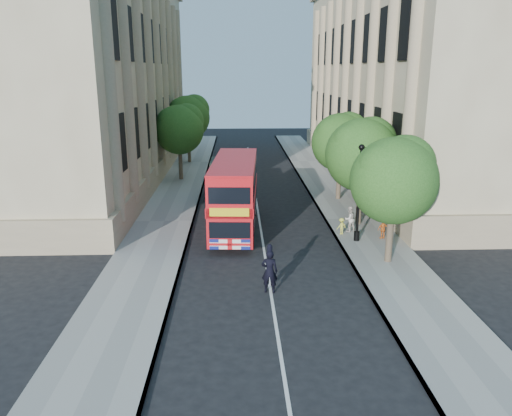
{
  "coord_description": "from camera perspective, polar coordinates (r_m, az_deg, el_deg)",
  "views": [
    {
      "loc": [
        -1.37,
        -18.97,
        8.92
      ],
      "look_at": [
        -0.42,
        4.84,
        2.3
      ],
      "focal_mm": 35.0,
      "sensor_mm": 36.0,
      "label": 1
    }
  ],
  "objects": [
    {
      "name": "double_decker_bus",
      "position": [
        28.17,
        -2.44,
        1.73
      ],
      "size": [
        2.81,
        8.79,
        4.0
      ],
      "rotation": [
        0.0,
        0.0,
        -0.06
      ],
      "color": "red",
      "rests_on": "ground"
    },
    {
      "name": "tree_right_near",
      "position": [
        23.62,
        15.58,
        3.54
      ],
      "size": [
        4.0,
        4.0,
        6.08
      ],
      "color": "#473828",
      "rests_on": "ground"
    },
    {
      "name": "lamp_post",
      "position": [
        26.55,
        11.67,
        1.23
      ],
      "size": [
        0.32,
        0.32,
        5.16
      ],
      "color": "black",
      "rests_on": "pavement_right"
    },
    {
      "name": "building_right",
      "position": [
        45.57,
        17.79,
        14.92
      ],
      "size": [
        12.0,
        38.0,
        18.0
      ],
      "primitive_type": "cube",
      "color": "tan",
      "rests_on": "ground"
    },
    {
      "name": "woman_pedestrian",
      "position": [
        28.45,
        10.63,
        -1.23
      ],
      "size": [
        0.89,
        0.82,
        1.46
      ],
      "primitive_type": "imported",
      "rotation": [
        0.0,
        0.0,
        3.64
      ],
      "color": "beige",
      "rests_on": "pavement_right"
    },
    {
      "name": "tree_left_back",
      "position": [
        49.39,
        -7.73,
        10.49
      ],
      "size": [
        4.2,
        4.2,
        6.65
      ],
      "color": "#473828",
      "rests_on": "ground"
    },
    {
      "name": "child_b",
      "position": [
        27.97,
        9.74,
        -2.05
      ],
      "size": [
        0.69,
        0.58,
        0.92
      ],
      "primitive_type": "imported",
      "rotation": [
        0.0,
        0.0,
        3.62
      ],
      "color": "#C8C944",
      "rests_on": "pavement_right"
    },
    {
      "name": "tree_right_far",
      "position": [
        35.06,
        9.7,
        7.76
      ],
      "size": [
        4.0,
        4.0,
        6.15
      ],
      "color": "#473828",
      "rests_on": "ground"
    },
    {
      "name": "pavement_right",
      "position": [
        31.12,
        11.05,
        -1.31
      ],
      "size": [
        3.5,
        80.0,
        0.12
      ],
      "primitive_type": "cube",
      "color": "gray",
      "rests_on": "ground"
    },
    {
      "name": "tree_left_far",
      "position": [
        41.5,
        -8.72,
        9.16
      ],
      "size": [
        4.0,
        4.0,
        6.3
      ],
      "color": "#473828",
      "rests_on": "ground"
    },
    {
      "name": "box_van",
      "position": [
        35.52,
        -3.66,
        3.14
      ],
      "size": [
        1.97,
        4.73,
        2.7
      ],
      "rotation": [
        0.0,
        0.0,
        -0.01
      ],
      "color": "black",
      "rests_on": "ground"
    },
    {
      "name": "child_a",
      "position": [
        27.68,
        14.31,
        -2.37
      ],
      "size": [
        0.66,
        0.38,
        1.05
      ],
      "primitive_type": "imported",
      "rotation": [
        0.0,
        0.0,
        3.36
      ],
      "color": "orange",
      "rests_on": "pavement_right"
    },
    {
      "name": "pavement_left",
      "position": [
        30.61,
        -10.41,
        -1.56
      ],
      "size": [
        3.5,
        80.0,
        0.12
      ],
      "primitive_type": "cube",
      "color": "gray",
      "rests_on": "ground"
    },
    {
      "name": "tree_right_mid",
      "position": [
        29.26,
        12.09,
        6.39
      ],
      "size": [
        4.2,
        4.2,
        6.37
      ],
      "color": "#473828",
      "rests_on": "ground"
    },
    {
      "name": "ground",
      "position": [
        21.0,
        1.7,
        -9.61
      ],
      "size": [
        120.0,
        120.0,
        0.0
      ],
      "primitive_type": "plane",
      "color": "black",
      "rests_on": "ground"
    },
    {
      "name": "building_left",
      "position": [
        44.73,
        -19.07,
        14.82
      ],
      "size": [
        12.0,
        38.0,
        18.0
      ],
      "primitive_type": "cube",
      "color": "tan",
      "rests_on": "ground"
    },
    {
      "name": "police_constable",
      "position": [
        20.65,
        1.56,
        -7.24
      ],
      "size": [
        0.74,
        0.55,
        1.86
      ],
      "primitive_type": "imported",
      "rotation": [
        0.0,
        0.0,
        2.97
      ],
      "color": "black",
      "rests_on": "ground"
    }
  ]
}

